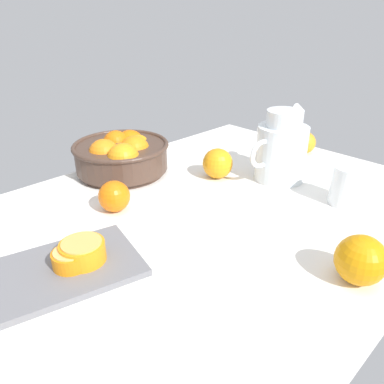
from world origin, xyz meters
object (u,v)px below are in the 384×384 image
object	(u,v)px
second_glass	(347,188)
loose_orange_1	(305,143)
juice_pitcher	(281,153)
orange_half_0	(83,251)
fruit_bowl	(121,155)
loose_orange_3	(218,163)
loose_orange_2	(361,260)
cutting_board	(66,269)
orange_half_1	(71,258)
loose_orange_4	(114,196)

from	to	relation	value
second_glass	loose_orange_1	world-z (taller)	second_glass
juice_pitcher	orange_half_0	bearing A→B (deg)	177.30
fruit_bowl	orange_half_0	distance (cm)	42.83
juice_pitcher	loose_orange_3	distance (cm)	16.98
loose_orange_2	juice_pitcher	bearing A→B (deg)	51.78
cutting_board	orange_half_1	xyz separation A→B (cm)	(1.03, -0.58, 2.17)
juice_pitcher	loose_orange_2	world-z (taller)	juice_pitcher
second_glass	loose_orange_3	xyz separation A→B (cm)	(-10.41, 31.58, -0.03)
fruit_bowl	juice_pitcher	bearing A→B (deg)	-49.92
juice_pitcher	orange_half_1	bearing A→B (deg)	177.26
fruit_bowl	loose_orange_4	xyz separation A→B (cm)	(-14.10, -17.02, -1.70)
juice_pitcher	loose_orange_2	bearing A→B (deg)	-128.22
fruit_bowl	orange_half_0	bearing A→B (deg)	-134.52
orange_half_0	loose_orange_3	bearing A→B (deg)	11.47
orange_half_0	loose_orange_4	world-z (taller)	loose_orange_4
second_glass	juice_pitcher	bearing A→B (deg)	87.23
juice_pitcher	orange_half_1	distance (cm)	60.43
orange_half_1	loose_orange_2	bearing A→B (deg)	-47.62
loose_orange_4	loose_orange_3	bearing A→B (deg)	-7.46
fruit_bowl	orange_half_1	distance (cm)	44.34
loose_orange_1	juice_pitcher	bearing A→B (deg)	-166.13
loose_orange_2	loose_orange_4	world-z (taller)	loose_orange_2
fruit_bowl	orange_half_1	size ratio (longest dim) A/B	3.97
orange_half_0	orange_half_1	bearing A→B (deg)	176.12
loose_orange_1	cutting_board	bearing A→B (deg)	-178.55
loose_orange_3	loose_orange_4	world-z (taller)	loose_orange_3
orange_half_0	loose_orange_1	world-z (taller)	loose_orange_1
cutting_board	orange_half_1	world-z (taller)	orange_half_1
orange_half_0	loose_orange_1	xyz separation A→B (cm)	(80.55, 2.85, 0.29)
second_glass	loose_orange_1	bearing A→B (deg)	46.69
juice_pitcher	loose_orange_2	size ratio (longest dim) A/B	2.26
loose_orange_1	loose_orange_2	world-z (taller)	loose_orange_2
juice_pitcher	loose_orange_3	world-z (taller)	juice_pitcher
loose_orange_1	fruit_bowl	bearing A→B (deg)	151.33
fruit_bowl	loose_orange_2	distance (cm)	67.11
cutting_board	loose_orange_2	world-z (taller)	loose_orange_2
fruit_bowl	loose_orange_3	world-z (taller)	fruit_bowl
juice_pitcher	loose_orange_1	xyz separation A→B (cm)	(22.60, 5.58, -3.96)
second_glass	loose_orange_1	xyz separation A→B (cm)	(23.54, 24.97, -0.68)
fruit_bowl	second_glass	world-z (taller)	fruit_bowl
second_glass	cutting_board	distance (cm)	64.56
cutting_board	loose_orange_4	world-z (taller)	loose_orange_4
cutting_board	loose_orange_4	xyz separation A→B (cm)	(19.17, 12.75, 3.00)
fruit_bowl	loose_orange_3	bearing A→B (deg)	-51.70
orange_half_0	loose_orange_4	xyz separation A→B (cm)	(15.89, 13.48, 0.46)
orange_half_1	loose_orange_2	world-z (taller)	loose_orange_2
fruit_bowl	loose_orange_1	distance (cm)	57.65
juice_pitcher	loose_orange_3	xyz separation A→B (cm)	(-11.35, 12.19, -3.30)
loose_orange_1	loose_orange_3	bearing A→B (deg)	168.98
loose_orange_4	orange_half_1	bearing A→B (deg)	-143.69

